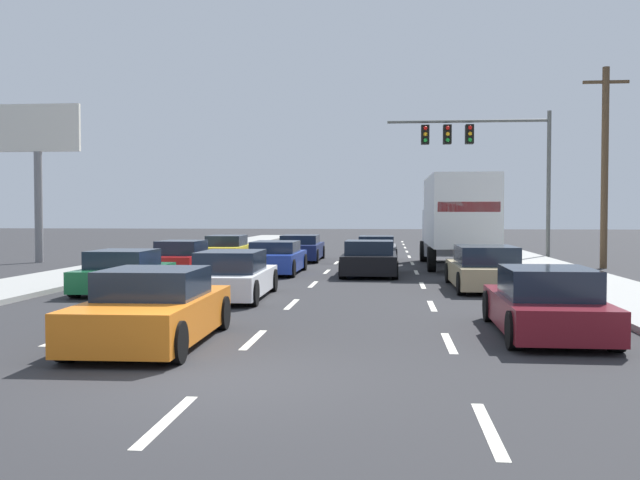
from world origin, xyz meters
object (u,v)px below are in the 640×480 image
car_blue (275,258)px  traffic_signal_mast (475,145)px  car_white (233,276)px  utility_pole_mid (605,165)px  car_red (183,258)px  car_black (370,260)px  car_tan (485,269)px  car_maroon (546,305)px  car_green (125,273)px  car_navy (300,249)px  box_truck (457,216)px  car_orange (153,310)px  car_yellow (227,249)px  roadside_billboard (38,150)px  car_gray (376,249)px

car_blue → traffic_signal_mast: size_ratio=0.54×
car_white → utility_pole_mid: (12.72, 11.65, 3.61)m
car_red → car_black: bearing=-3.1°
car_blue → car_tan: bearing=-35.0°
traffic_signal_mast → utility_pole_mid: (4.38, -6.60, -1.44)m
car_maroon → traffic_signal_mast: traffic_signal_mast is taller
utility_pole_mid → traffic_signal_mast: bearing=123.6°
car_green → car_tan: bearing=9.8°
car_navy → car_tan: (6.96, -12.23, 0.02)m
box_truck → car_green: bearing=-134.8°
car_green → car_orange: bearing=-66.3°
car_tan → car_black: bearing=129.0°
car_yellow → car_orange: car_orange is taller
car_white → car_maroon: bearing=-36.5°
roadside_billboard → car_gray: bearing=9.8°
car_navy → utility_pole_mid: size_ratio=0.57×
car_blue → car_black: size_ratio=1.06×
car_black → car_maroon: 12.92m
car_green → traffic_signal_mast: (11.72, 17.02, 5.08)m
car_yellow → box_truck: size_ratio=0.51×
car_blue → car_white: (0.13, -7.90, 0.01)m
car_green → car_red: bearing=91.7°
car_gray → car_tan: size_ratio=0.90×
car_white → car_maroon: size_ratio=1.05×
box_truck → traffic_signal_mast: traffic_signal_mast is taller
car_maroon → car_green: bearing=148.4°
car_maroon → traffic_signal_mast: bearing=86.5°
car_navy → box_truck: 8.00m
car_black → car_tan: bearing=-51.0°
car_gray → box_truck: box_truck is taller
car_white → car_tan: car_tan is taller
car_red → traffic_signal_mast: bearing=41.6°
car_black → box_truck: box_truck is taller
car_orange → car_tan: (6.79, 9.63, 0.01)m
car_orange → car_black: bearing=76.7°
car_black → box_truck: (3.45, 4.22, 1.52)m
car_yellow → car_red: (-0.15, -6.64, -0.01)m
car_tan → roadside_billboard: roadside_billboard is taller
car_navy → traffic_signal_mast: size_ratio=0.57×
box_truck → roadside_billboard: size_ratio=1.26×
car_green → car_navy: bearing=76.8°
car_maroon → roadside_billboard: 26.31m
utility_pole_mid → car_red: bearing=-166.3°
car_navy → car_maroon: (7.01, -20.35, -0.01)m
car_gray → box_truck: 5.42m
car_green → box_truck: bearing=45.2°
car_blue → car_black: (3.51, -0.60, 0.02)m
car_blue → traffic_signal_mast: bearing=50.7°
car_navy → traffic_signal_mast: traffic_signal_mast is taller
car_red → car_maroon: size_ratio=1.01×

